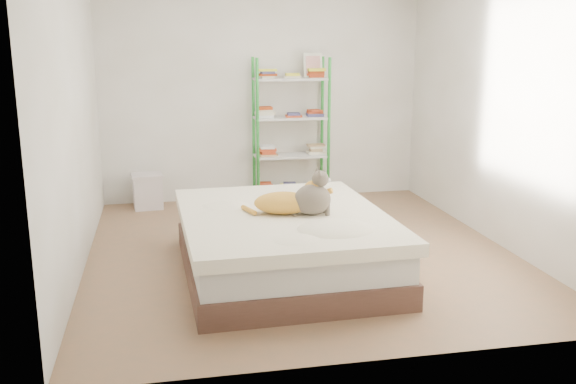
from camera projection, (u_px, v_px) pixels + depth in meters
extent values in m
cube|color=#976C49|center=(300.00, 251.00, 5.91)|extent=(3.80, 4.20, 0.01)
cube|color=white|center=(262.00, 91.00, 7.61)|extent=(3.80, 0.01, 2.60)
cube|color=white|center=(380.00, 150.00, 3.60)|extent=(3.80, 0.01, 2.60)
cube|color=white|center=(74.00, 115.00, 5.24)|extent=(0.01, 4.20, 2.60)
cube|color=white|center=(500.00, 106.00, 5.97)|extent=(0.01, 4.20, 2.60)
cube|color=#493028|center=(283.00, 261.00, 5.35)|extent=(1.66, 2.05, 0.20)
cube|color=silver|center=(283.00, 237.00, 5.30)|extent=(1.61, 1.99, 0.22)
cube|color=#FEEFC6|center=(283.00, 219.00, 5.26)|extent=(1.69, 2.09, 0.10)
cylinder|color=green|center=(258.00, 133.00, 7.33)|extent=(0.04, 0.04, 1.70)
cylinder|color=green|center=(254.00, 130.00, 7.63)|extent=(0.04, 0.04, 1.70)
cylinder|color=green|center=(329.00, 131.00, 7.49)|extent=(0.04, 0.04, 1.70)
cylinder|color=green|center=(322.00, 128.00, 7.79)|extent=(0.04, 0.04, 1.70)
cube|color=silver|center=(291.00, 192.00, 7.73)|extent=(0.86, 0.34, 0.02)
cube|color=silver|center=(291.00, 156.00, 7.63)|extent=(0.86, 0.34, 0.02)
cube|color=silver|center=(291.00, 118.00, 7.52)|extent=(0.86, 0.34, 0.02)
cube|color=silver|center=(291.00, 79.00, 7.42)|extent=(0.86, 0.34, 0.02)
cube|color=#A23711|center=(266.00, 189.00, 7.66)|extent=(0.20, 0.16, 0.09)
cube|color=#A23711|center=(291.00, 188.00, 7.72)|extent=(0.20, 0.16, 0.09)
cube|color=#A23711|center=(315.00, 186.00, 7.78)|extent=(0.20, 0.16, 0.09)
cube|color=#A23711|center=(266.00, 152.00, 7.56)|extent=(0.20, 0.16, 0.09)
cube|color=#A23711|center=(315.00, 150.00, 7.67)|extent=(0.20, 0.16, 0.09)
cube|color=#A23711|center=(266.00, 113.00, 7.45)|extent=(0.20, 0.16, 0.09)
cube|color=#A23711|center=(291.00, 113.00, 7.51)|extent=(0.20, 0.16, 0.09)
cube|color=#A23711|center=(316.00, 112.00, 7.57)|extent=(0.20, 0.16, 0.09)
cube|color=#A23711|center=(265.00, 74.00, 7.35)|extent=(0.20, 0.16, 0.09)
cube|color=#A23711|center=(291.00, 74.00, 7.40)|extent=(0.20, 0.16, 0.09)
cube|color=#A23711|center=(316.00, 74.00, 7.46)|extent=(0.20, 0.16, 0.09)
cube|color=silver|center=(313.00, 65.00, 7.48)|extent=(0.22, 0.08, 0.28)
cube|color=red|center=(313.00, 65.00, 7.47)|extent=(0.17, 0.05, 0.21)
cube|color=olive|center=(271.00, 208.00, 6.75)|extent=(0.60, 0.56, 0.33)
cube|color=#672E97|center=(283.00, 213.00, 6.60)|extent=(0.26, 0.14, 0.07)
cube|color=olive|center=(274.00, 197.00, 6.55)|extent=(0.49, 0.35, 0.11)
cube|color=silver|center=(148.00, 193.00, 7.36)|extent=(0.34, 0.31, 0.37)
cube|color=silver|center=(147.00, 175.00, 7.31)|extent=(0.38, 0.34, 0.03)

